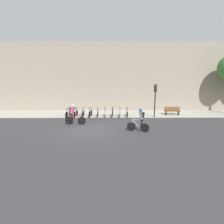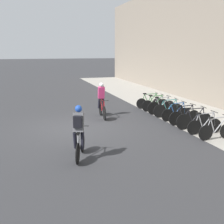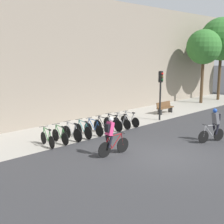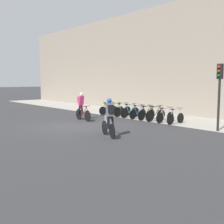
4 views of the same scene
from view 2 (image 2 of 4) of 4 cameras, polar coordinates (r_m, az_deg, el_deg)
The scene contains 13 objects.
ground at distance 12.79m, azimuth -7.80°, elevation -3.15°, with size 200.00×200.00×0.00m, color #333335.
kerb_strip at distance 15.34m, azimuth 17.90°, elevation -0.99°, with size 44.00×4.50×0.01m, color #A39E93.
cyclist_pink at distance 14.48m, azimuth -2.13°, elevation 2.64°, with size 1.80×0.46×1.79m.
cyclist_grey at distance 8.85m, azimuth -6.72°, elevation -3.89°, with size 1.61×0.67×1.77m.
parked_bike_0 at distance 16.81m, azimuth 7.64°, elevation 1.99°, with size 0.46×1.59×0.95m.
parked_bike_1 at distance 16.13m, azimuth 8.79°, elevation 1.53°, with size 0.46×1.60×0.96m.
parked_bike_2 at distance 15.45m, azimuth 10.04°, elevation 1.07°, with size 0.46×1.67×0.99m.
parked_bike_3 at distance 14.78m, azimuth 11.40°, elevation 0.48°, with size 0.46×1.64×0.98m.
parked_bike_4 at distance 14.13m, azimuth 12.88°, elevation -0.24°, with size 0.46×1.59×0.95m.
parked_bike_5 at distance 13.48m, azimuth 14.51°, elevation -0.87°, with size 0.46×1.64×0.97m.
parked_bike_6 at distance 12.85m, azimuth 16.31°, elevation -1.56°, with size 0.46×1.71×0.99m.
parked_bike_7 at distance 12.24m, azimuth 18.28°, elevation -2.54°, with size 0.46×1.59×0.94m.
parked_bike_8 at distance 11.65m, azimuth 20.46°, elevation -3.46°, with size 0.46×1.58×0.94m.
Camera 2 is at (12.16, -1.96, 3.44)m, focal length 45.00 mm.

